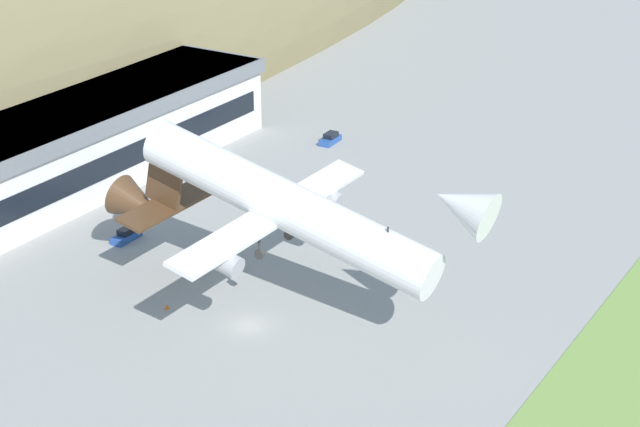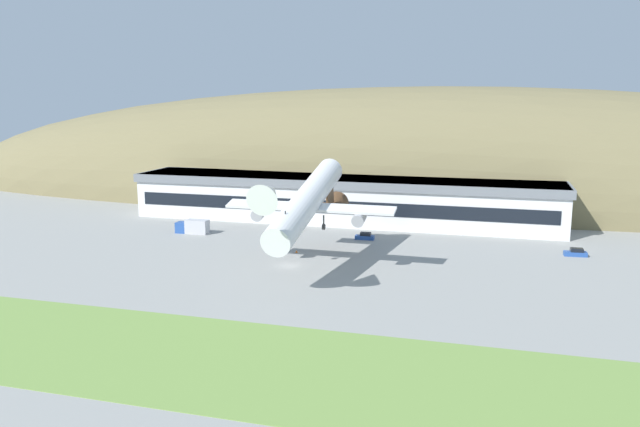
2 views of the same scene
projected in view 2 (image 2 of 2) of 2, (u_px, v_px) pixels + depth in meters
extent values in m
plane|color=gray|center=(289.00, 265.00, 119.80)|extent=(453.18, 453.18, 0.00)
cube|color=#759947|center=(178.00, 355.00, 78.35)|extent=(407.86, 26.05, 0.08)
ellipsoid|color=olive|center=(433.00, 201.00, 194.03)|extent=(354.96, 69.86, 69.96)
cube|color=silver|center=(342.00, 199.00, 161.00)|extent=(109.08, 17.25, 11.58)
cube|color=slate|center=(343.00, 181.00, 160.12)|extent=(110.28, 18.45, 2.08)
cube|color=black|center=(334.00, 207.00, 152.90)|extent=(104.72, 0.16, 3.24)
cylinder|color=white|center=(306.00, 202.00, 114.07)|extent=(5.10, 35.36, 12.71)
cone|color=white|center=(268.00, 194.00, 94.45)|extent=(4.99, 6.57, 6.11)
cone|color=#4C331E|center=(334.00, 208.00, 134.17)|extent=(4.99, 7.56, 6.33)
cube|color=#4C331E|center=(329.00, 188.00, 129.53)|extent=(0.50, 6.17, 8.50)
cube|color=#4C331E|center=(330.00, 207.00, 130.49)|extent=(13.25, 3.56, 1.14)
cube|color=white|center=(309.00, 207.00, 115.92)|extent=(32.32, 3.61, 1.23)
cylinder|color=#9E9EA3|center=(260.00, 213.00, 118.27)|extent=(2.30, 4.02, 3.04)
cylinder|color=#9E9EA3|center=(359.00, 218.00, 113.11)|extent=(2.30, 4.02, 3.04)
cylinder|color=#2D2D2D|center=(295.00, 219.00, 117.13)|extent=(0.28, 0.28, 2.20)
cylinder|color=#2D2D2D|center=(295.00, 225.00, 117.34)|extent=(0.45, 1.10, 1.10)
cylinder|color=#2D2D2D|center=(324.00, 221.00, 115.64)|extent=(0.28, 0.28, 2.20)
cylinder|color=#2D2D2D|center=(324.00, 227.00, 115.85)|extent=(0.45, 1.10, 1.10)
cylinder|color=#2D2D2D|center=(285.00, 217.00, 102.84)|extent=(0.22, 0.22, 1.98)
cylinder|color=#2D2D2D|center=(285.00, 223.00, 103.02)|extent=(0.30, 0.82, 0.82)
cube|color=#264C99|center=(365.00, 237.00, 141.48)|extent=(4.30, 1.70, 0.91)
cube|color=black|center=(366.00, 234.00, 141.27)|extent=(2.37, 1.43, 0.74)
cube|color=#264C99|center=(575.00, 254.00, 126.80)|extent=(4.55, 2.14, 0.90)
cube|color=black|center=(577.00, 250.00, 126.60)|extent=(2.54, 1.73, 0.74)
cube|color=#264C99|center=(182.00, 227.00, 148.37)|extent=(2.55, 2.59, 2.54)
cube|color=black|center=(177.00, 225.00, 148.62)|extent=(0.10, 2.19, 1.12)
cube|color=#B7B7BC|center=(197.00, 227.00, 147.28)|extent=(5.39, 2.61, 3.30)
cube|color=orange|center=(297.00, 252.00, 129.63)|extent=(0.52, 0.52, 0.03)
cone|color=orange|center=(297.00, 251.00, 129.58)|extent=(0.40, 0.40, 0.55)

